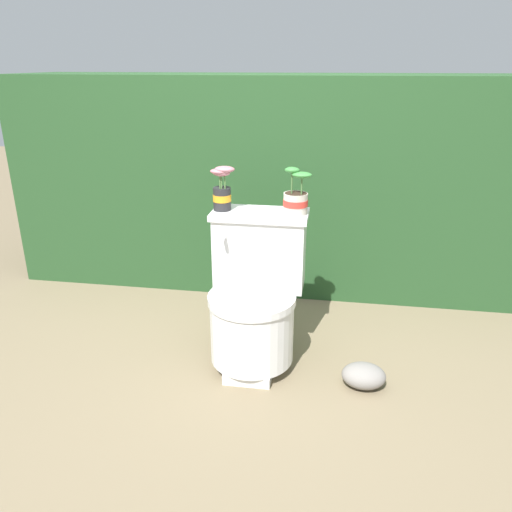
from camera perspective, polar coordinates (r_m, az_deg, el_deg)
The scene contains 6 objects.
ground_plane at distance 2.56m, azimuth -1.21°, elevation -11.82°, with size 12.00×12.00×0.00m, color #75664C.
hedge_backdrop at distance 3.32m, azimuth 2.18°, elevation 8.54°, with size 3.31×0.73×1.33m.
toilet at distance 2.43m, azimuth -0.10°, elevation -4.70°, with size 0.47×0.56×0.72m.
potted_plant_left at distance 2.42m, azimuth -3.90°, elevation 7.59°, with size 0.12×0.10×0.22m.
potted_plant_midleft at distance 2.37m, azimuth 4.57°, elevation 6.49°, with size 0.13×0.12×0.23m.
garden_stone at distance 2.40m, azimuth 12.20°, elevation -13.22°, with size 0.20×0.16×0.11m.
Camera 1 is at (0.39, -2.10, 1.40)m, focal length 35.00 mm.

